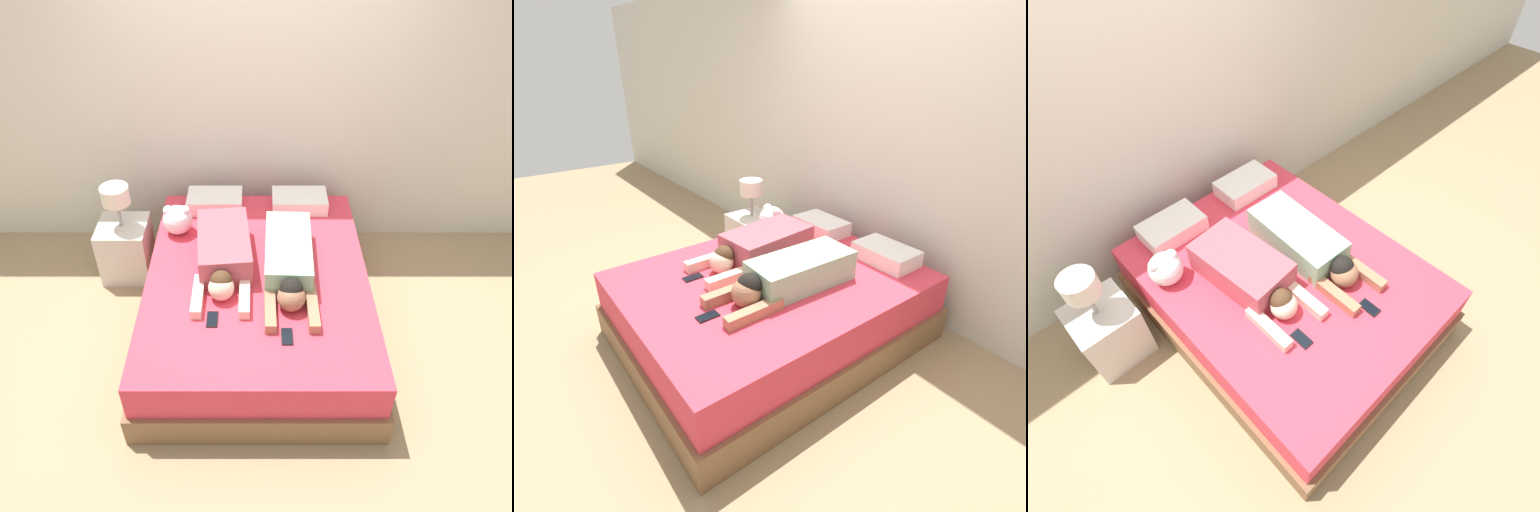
# 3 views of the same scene
# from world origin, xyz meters

# --- Properties ---
(ground_plane) EXTENTS (12.00, 12.00, 0.00)m
(ground_plane) POSITION_xyz_m (0.00, 0.00, 0.00)
(ground_plane) COLOR #9E8460
(wall_back) EXTENTS (12.00, 0.06, 2.60)m
(wall_back) POSITION_xyz_m (0.00, 1.16, 1.30)
(wall_back) COLOR beige
(wall_back) RESTS_ON ground_plane
(bed) EXTENTS (1.60, 2.03, 0.51)m
(bed) POSITION_xyz_m (0.00, 0.00, 0.25)
(bed) COLOR brown
(bed) RESTS_ON ground_plane
(pillow_head_left) EXTENTS (0.44, 0.28, 0.12)m
(pillow_head_left) POSITION_xyz_m (-0.35, 0.81, 0.57)
(pillow_head_left) COLOR white
(pillow_head_left) RESTS_ON bed
(pillow_head_right) EXTENTS (0.44, 0.28, 0.12)m
(pillow_head_right) POSITION_xyz_m (0.35, 0.81, 0.57)
(pillow_head_right) COLOR white
(pillow_head_right) RESTS_ON bed
(person_left) EXTENTS (0.42, 0.94, 0.22)m
(person_left) POSITION_xyz_m (-0.24, 0.08, 0.61)
(person_left) COLOR #B24C59
(person_left) RESTS_ON bed
(person_right) EXTENTS (0.34, 1.02, 0.21)m
(person_right) POSITION_xyz_m (0.22, -0.01, 0.61)
(person_right) COLOR #8CBF99
(person_right) RESTS_ON bed
(cell_phone_left) EXTENTS (0.07, 0.13, 0.01)m
(cell_phone_left) POSITION_xyz_m (-0.29, -0.45, 0.51)
(cell_phone_left) COLOR black
(cell_phone_left) RESTS_ON bed
(cell_phone_right) EXTENTS (0.07, 0.13, 0.01)m
(cell_phone_right) POSITION_xyz_m (0.18, -0.59, 0.51)
(cell_phone_right) COLOR black
(cell_phone_right) RESTS_ON bed
(plush_toy) EXTENTS (0.23, 0.23, 0.24)m
(plush_toy) POSITION_xyz_m (-0.61, 0.47, 0.63)
(plush_toy) COLOR white
(plush_toy) RESTS_ON bed
(nightstand) EXTENTS (0.39, 0.39, 0.84)m
(nightstand) POSITION_xyz_m (-1.08, 0.59, 0.29)
(nightstand) COLOR beige
(nightstand) RESTS_ON ground_plane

